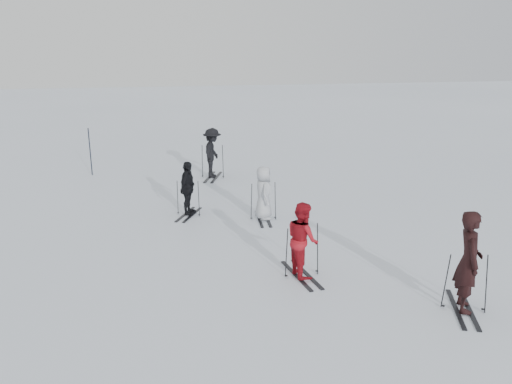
# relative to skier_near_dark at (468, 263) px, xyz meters

# --- Properties ---
(ground) EXTENTS (120.00, 120.00, 0.00)m
(ground) POSITION_rel_skier_near_dark_xyz_m (-2.76, 4.68, -0.99)
(ground) COLOR silver
(ground) RESTS_ON ground
(skier_near_dark) EXTENTS (0.73, 0.85, 1.99)m
(skier_near_dark) POSITION_rel_skier_near_dark_xyz_m (0.00, 0.00, 0.00)
(skier_near_dark) COLOR black
(skier_near_dark) RESTS_ON ground
(skier_red) EXTENTS (0.71, 0.87, 1.68)m
(skier_red) POSITION_rel_skier_near_dark_xyz_m (-2.55, 2.21, -0.15)
(skier_red) COLOR maroon
(skier_red) RESTS_ON ground
(skier_grey) EXTENTS (0.60, 0.83, 1.59)m
(skier_grey) POSITION_rel_skier_near_dark_xyz_m (-2.42, 6.16, -0.20)
(skier_grey) COLOR #ACAFB5
(skier_grey) RESTS_ON ground
(skier_uphill_left) EXTENTS (0.80, 1.04, 1.64)m
(skier_uphill_left) POSITION_rel_skier_near_dark_xyz_m (-4.55, 7.09, -0.17)
(skier_uphill_left) COLOR black
(skier_uphill_left) RESTS_ON ground
(skier_uphill_far) EXTENTS (1.12, 1.43, 1.94)m
(skier_uphill_far) POSITION_rel_skier_near_dark_xyz_m (-3.10, 11.56, -0.03)
(skier_uphill_far) COLOR black
(skier_uphill_far) RESTS_ON ground
(skis_near_dark) EXTENTS (1.86, 1.46, 1.20)m
(skis_near_dark) POSITION_rel_skier_near_dark_xyz_m (0.00, 0.00, -0.39)
(skis_near_dark) COLOR black
(skis_near_dark) RESTS_ON ground
(skis_red) EXTENTS (1.75, 1.04, 1.22)m
(skis_red) POSITION_rel_skier_near_dark_xyz_m (-2.55, 2.21, -0.38)
(skis_red) COLOR black
(skis_red) RESTS_ON ground
(skis_grey) EXTENTS (1.69, 1.04, 1.16)m
(skis_grey) POSITION_rel_skier_near_dark_xyz_m (-2.42, 6.16, -0.41)
(skis_grey) COLOR black
(skis_grey) RESTS_ON ground
(skis_uphill_left) EXTENTS (1.73, 1.43, 1.12)m
(skis_uphill_left) POSITION_rel_skier_near_dark_xyz_m (-4.55, 7.09, -0.44)
(skis_uphill_left) COLOR black
(skis_uphill_left) RESTS_ON ground
(skis_uphill_far) EXTENTS (2.08, 1.59, 1.35)m
(skis_uphill_far) POSITION_rel_skier_near_dark_xyz_m (-3.10, 11.56, -0.32)
(skis_uphill_far) COLOR black
(skis_uphill_far) RESTS_ON ground
(piste_marker) EXTENTS (0.05, 0.05, 1.91)m
(piste_marker) POSITION_rel_skier_near_dark_xyz_m (-7.80, 13.14, -0.04)
(piste_marker) COLOR black
(piste_marker) RESTS_ON ground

